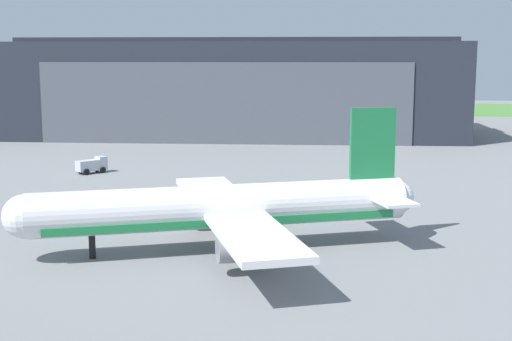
# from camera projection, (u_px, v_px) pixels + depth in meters

# --- Properties ---
(ground_plane) EXTENTS (440.00, 440.00, 0.00)m
(ground_plane) POSITION_uv_depth(u_px,v_px,m) (238.00, 241.00, 65.95)
(ground_plane) COLOR slate
(grass_field_strip) EXTENTS (440.00, 56.00, 0.08)m
(grass_field_strip) POSITION_uv_depth(u_px,v_px,m) (290.00, 108.00, 235.35)
(grass_field_strip) COLOR #4C8037
(grass_field_strip) RESTS_ON ground_plane
(maintenance_hangar) EXTENTS (96.70, 38.97, 21.29)m
(maintenance_hangar) POSITION_uv_depth(u_px,v_px,m) (234.00, 88.00, 156.20)
(maintenance_hangar) COLOR #232833
(maintenance_hangar) RESTS_ON ground_plane
(airliner_near_left) EXTENTS (35.36, 33.06, 12.50)m
(airliner_near_left) POSITION_uv_depth(u_px,v_px,m) (222.00, 208.00, 62.28)
(airliner_near_left) COLOR white
(airliner_near_left) RESTS_ON ground_plane
(fuel_bowser) EXTENTS (4.33, 4.40, 2.37)m
(fuel_bowser) POSITION_uv_depth(u_px,v_px,m) (92.00, 165.00, 103.98)
(fuel_bowser) COLOR #B7BCC6
(fuel_bowser) RESTS_ON ground_plane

